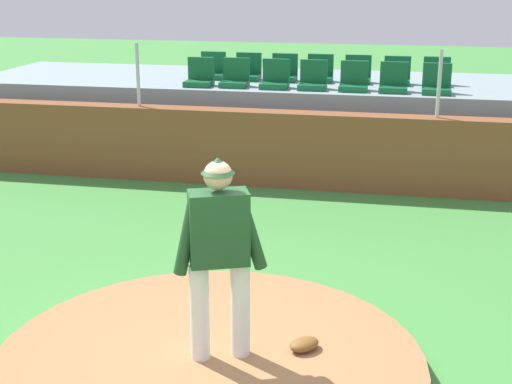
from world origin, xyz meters
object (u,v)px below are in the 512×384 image
(stadium_chair_12, at_px, (397,76))
(stadium_chair_5, at_px, (394,83))
(stadium_chair_10, at_px, (320,73))
(stadium_chair_0, at_px, (200,77))
(stadium_chair_2, at_px, (275,79))
(stadium_chair_4, at_px, (354,81))
(pitcher, at_px, (219,245))
(stadium_chair_3, at_px, (313,80))
(stadium_chair_11, at_px, (358,74))
(stadium_chair_1, at_px, (235,78))
(stadium_chair_7, at_px, (212,70))
(fielding_glove, at_px, (304,344))
(stadium_chair_9, at_px, (284,72))
(stadium_chair_13, at_px, (436,76))
(stadium_chair_6, at_px, (437,84))
(stadium_chair_8, at_px, (248,71))

(stadium_chair_12, bearing_deg, stadium_chair_5, 87.48)
(stadium_chair_10, bearing_deg, stadium_chair_0, 24.26)
(stadium_chair_10, relative_size, stadium_chair_12, 1.00)
(stadium_chair_2, bearing_deg, stadium_chair_4, -179.74)
(pitcher, height_order, stadium_chair_3, pitcher)
(stadium_chair_11, bearing_deg, stadium_chair_1, 22.77)
(stadium_chair_3, xyz_separation_m, stadium_chair_12, (1.44, 0.86, 0.00))
(stadium_chair_0, relative_size, stadium_chair_2, 1.00)
(stadium_chair_0, relative_size, stadium_chair_5, 1.00)
(stadium_chair_4, distance_m, stadium_chair_10, 1.14)
(stadium_chair_0, relative_size, stadium_chair_7, 1.00)
(fielding_glove, relative_size, stadium_chair_9, 0.60)
(stadium_chair_4, relative_size, stadium_chair_13, 1.00)
(stadium_chair_7, xyz_separation_m, stadium_chair_12, (3.50, -0.04, 0.00))
(pitcher, relative_size, stadium_chair_9, 3.67)
(stadium_chair_11, bearing_deg, stadium_chair_4, 89.84)
(fielding_glove, relative_size, stadium_chair_13, 0.60)
(stadium_chair_10, bearing_deg, stadium_chair_7, 0.08)
(fielding_glove, relative_size, stadium_chair_12, 0.60)
(stadium_chair_3, height_order, stadium_chair_5, same)
(stadium_chair_0, height_order, stadium_chair_1, same)
(stadium_chair_4, distance_m, stadium_chair_11, 0.91)
(stadium_chair_5, bearing_deg, stadium_chair_6, 177.50)
(stadium_chair_6, height_order, stadium_chair_13, same)
(stadium_chair_1, relative_size, stadium_chair_3, 1.00)
(stadium_chair_8, bearing_deg, stadium_chair_11, -178.88)
(fielding_glove, distance_m, stadium_chair_11, 7.95)
(stadium_chair_6, xyz_separation_m, stadium_chair_9, (-2.78, 0.90, 0.00))
(stadium_chair_12, bearing_deg, pitcher, 80.74)
(stadium_chair_10, bearing_deg, stadium_chair_9, 3.22)
(stadium_chair_8, bearing_deg, stadium_chair_13, -179.49)
(stadium_chair_7, xyz_separation_m, stadium_chair_10, (2.08, 0.00, 0.00))
(stadium_chair_5, xyz_separation_m, stadium_chair_12, (0.04, 0.87, 0.00))
(pitcher, bearing_deg, stadium_chair_4, 63.52)
(stadium_chair_3, height_order, stadium_chair_13, same)
(stadium_chair_6, bearing_deg, stadium_chair_1, -0.78)
(stadium_chair_0, bearing_deg, stadium_chair_11, -161.37)
(stadium_chair_4, relative_size, stadium_chair_10, 1.00)
(stadium_chair_6, distance_m, stadium_chair_12, 1.13)
(fielding_glove, height_order, stadium_chair_5, stadium_chair_5)
(stadium_chair_1, bearing_deg, stadium_chair_13, -166.04)
(stadium_chair_7, relative_size, stadium_chair_9, 1.00)
(stadium_chair_10, bearing_deg, stadium_chair_3, 89.13)
(pitcher, distance_m, stadium_chair_3, 7.20)
(stadium_chair_5, xyz_separation_m, stadium_chair_10, (-1.38, 0.91, 0.00))
(fielding_glove, relative_size, stadium_chair_5, 0.60)
(stadium_chair_8, bearing_deg, stadium_chair_4, 157.33)
(stadium_chair_11, bearing_deg, fielding_glove, 90.91)
(stadium_chair_1, xyz_separation_m, stadium_chair_8, (0.05, 0.85, 0.00))
(stadium_chair_6, relative_size, stadium_chair_13, 1.00)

